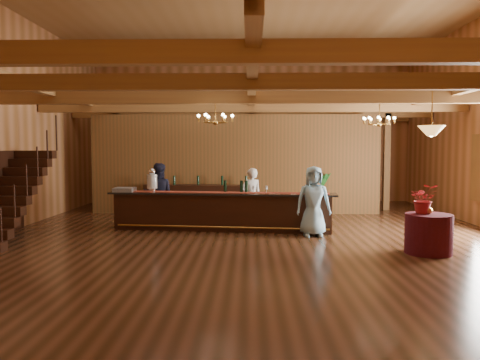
{
  "coord_description": "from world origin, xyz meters",
  "views": [
    {
      "loc": [
        -0.04,
        -11.12,
        2.08
      ],
      "look_at": [
        -0.29,
        0.83,
        1.24
      ],
      "focal_mm": 35.0,
      "sensor_mm": 36.0,
      "label": 1
    }
  ],
  "objects_px": {
    "raffle_drum": "(313,187)",
    "bartender": "(251,197)",
    "staff_second": "(158,194)",
    "guest": "(313,201)",
    "backbar_shelf": "(198,200)",
    "chandelier_right": "(379,120)",
    "tasting_bar": "(222,211)",
    "chandelier_left": "(215,118)",
    "round_table": "(428,234)",
    "pendant_lamp": "(431,131)",
    "floor_plant": "(322,193)",
    "beverage_dispenser": "(152,180)"
  },
  "relations": [
    {
      "from": "chandelier_right",
      "to": "bartender",
      "type": "bearing_deg",
      "value": 171.62
    },
    {
      "from": "raffle_drum",
      "to": "staff_second",
      "type": "bearing_deg",
      "value": 164.26
    },
    {
      "from": "tasting_bar",
      "to": "chandelier_left",
      "type": "height_order",
      "value": "chandelier_left"
    },
    {
      "from": "floor_plant",
      "to": "chandelier_right",
      "type": "bearing_deg",
      "value": -69.58
    },
    {
      "from": "round_table",
      "to": "chandelier_left",
      "type": "bearing_deg",
      "value": 161.61
    },
    {
      "from": "staff_second",
      "to": "floor_plant",
      "type": "bearing_deg",
      "value": -162.09
    },
    {
      "from": "round_table",
      "to": "guest",
      "type": "xyz_separation_m",
      "value": [
        -2.02,
        1.76,
        0.43
      ]
    },
    {
      "from": "bartender",
      "to": "staff_second",
      "type": "height_order",
      "value": "staff_second"
    },
    {
      "from": "bartender",
      "to": "guest",
      "type": "height_order",
      "value": "guest"
    },
    {
      "from": "backbar_shelf",
      "to": "chandelier_right",
      "type": "relative_size",
      "value": 4.17
    },
    {
      "from": "chandelier_left",
      "to": "staff_second",
      "type": "distance_m",
      "value": 3.2
    },
    {
      "from": "floor_plant",
      "to": "round_table",
      "type": "bearing_deg",
      "value": -77.2
    },
    {
      "from": "raffle_drum",
      "to": "bartender",
      "type": "relative_size",
      "value": 0.22
    },
    {
      "from": "backbar_shelf",
      "to": "staff_second",
      "type": "relative_size",
      "value": 2.01
    },
    {
      "from": "staff_second",
      "to": "backbar_shelf",
      "type": "bearing_deg",
      "value": -124.41
    },
    {
      "from": "pendant_lamp",
      "to": "bartender",
      "type": "distance_m",
      "value": 5.04
    },
    {
      "from": "chandelier_right",
      "to": "guest",
      "type": "height_order",
      "value": "chandelier_right"
    },
    {
      "from": "staff_second",
      "to": "guest",
      "type": "bearing_deg",
      "value": 151.53
    },
    {
      "from": "raffle_drum",
      "to": "backbar_shelf",
      "type": "bearing_deg",
      "value": 137.78
    },
    {
      "from": "beverage_dispenser",
      "to": "pendant_lamp",
      "type": "height_order",
      "value": "pendant_lamp"
    },
    {
      "from": "staff_second",
      "to": "floor_plant",
      "type": "distance_m",
      "value": 5.2
    },
    {
      "from": "pendant_lamp",
      "to": "tasting_bar",
      "type": "bearing_deg",
      "value": 149.27
    },
    {
      "from": "staff_second",
      "to": "round_table",
      "type": "bearing_deg",
      "value": 144.19
    },
    {
      "from": "chandelier_right",
      "to": "bartender",
      "type": "xyz_separation_m",
      "value": [
        -3.22,
        0.47,
        -1.99
      ]
    },
    {
      "from": "guest",
      "to": "floor_plant",
      "type": "xyz_separation_m",
      "value": [
        0.77,
        3.75,
        -0.18
      ]
    },
    {
      "from": "guest",
      "to": "backbar_shelf",
      "type": "bearing_deg",
      "value": 130.35
    },
    {
      "from": "tasting_bar",
      "to": "guest",
      "type": "xyz_separation_m",
      "value": [
        2.2,
        -0.75,
        0.34
      ]
    },
    {
      "from": "staff_second",
      "to": "guest",
      "type": "distance_m",
      "value": 4.27
    },
    {
      "from": "raffle_drum",
      "to": "backbar_shelf",
      "type": "relative_size",
      "value": 0.1
    },
    {
      "from": "backbar_shelf",
      "to": "floor_plant",
      "type": "bearing_deg",
      "value": 15.44
    },
    {
      "from": "tasting_bar",
      "to": "round_table",
      "type": "bearing_deg",
      "value": -24.65
    },
    {
      "from": "chandelier_left",
      "to": "pendant_lamp",
      "type": "xyz_separation_m",
      "value": [
        4.28,
        -1.42,
        -0.33
      ]
    },
    {
      "from": "tasting_bar",
      "to": "raffle_drum",
      "type": "height_order",
      "value": "raffle_drum"
    },
    {
      "from": "beverage_dispenser",
      "to": "bartender",
      "type": "bearing_deg",
      "value": 11.68
    },
    {
      "from": "floor_plant",
      "to": "pendant_lamp",
      "type": "bearing_deg",
      "value": -77.2
    },
    {
      "from": "pendant_lamp",
      "to": "round_table",
      "type": "bearing_deg",
      "value": 153.43
    },
    {
      "from": "raffle_drum",
      "to": "chandelier_right",
      "type": "relative_size",
      "value": 0.43
    },
    {
      "from": "raffle_drum",
      "to": "chandelier_left",
      "type": "distance_m",
      "value": 2.93
    },
    {
      "from": "pendant_lamp",
      "to": "guest",
      "type": "distance_m",
      "value": 3.11
    },
    {
      "from": "chandelier_left",
      "to": "chandelier_right",
      "type": "xyz_separation_m",
      "value": [
        4.04,
        1.37,
        0.02
      ]
    },
    {
      "from": "chandelier_left",
      "to": "guest",
      "type": "relative_size",
      "value": 0.49
    },
    {
      "from": "backbar_shelf",
      "to": "floor_plant",
      "type": "height_order",
      "value": "floor_plant"
    },
    {
      "from": "guest",
      "to": "floor_plant",
      "type": "distance_m",
      "value": 3.83
    },
    {
      "from": "chandelier_right",
      "to": "tasting_bar",
      "type": "bearing_deg",
      "value": -175.84
    },
    {
      "from": "tasting_bar",
      "to": "backbar_shelf",
      "type": "height_order",
      "value": "tasting_bar"
    },
    {
      "from": "chandelier_left",
      "to": "staff_second",
      "type": "relative_size",
      "value": 0.48
    },
    {
      "from": "chandelier_left",
      "to": "bartender",
      "type": "xyz_separation_m",
      "value": [
        0.82,
        1.85,
        -1.97
      ]
    },
    {
      "from": "tasting_bar",
      "to": "round_table",
      "type": "relative_size",
      "value": 6.39
    },
    {
      "from": "tasting_bar",
      "to": "bartender",
      "type": "distance_m",
      "value": 1.11
    },
    {
      "from": "staff_second",
      "to": "guest",
      "type": "xyz_separation_m",
      "value": [
        3.96,
        -1.6,
        -0.01
      ]
    }
  ]
}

